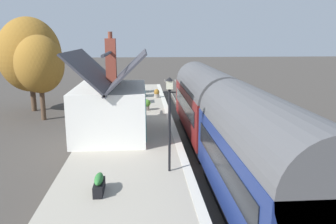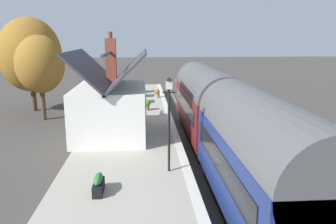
{
  "view_description": "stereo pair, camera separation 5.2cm",
  "coord_description": "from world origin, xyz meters",
  "px_view_note": "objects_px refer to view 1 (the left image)",
  "views": [
    {
      "loc": [
        -21.69,
        2.93,
        6.14
      ],
      "look_at": [
        -2.66,
        1.5,
        1.86
      ],
      "focal_mm": 36.39,
      "sensor_mm": 36.0,
      "label": 1
    },
    {
      "loc": [
        -21.7,
        2.88,
        6.14
      ],
      "look_at": [
        -2.66,
        1.5,
        1.86
      ],
      "focal_mm": 36.39,
      "sensor_mm": 36.0,
      "label": 2
    }
  ],
  "objects_px": {
    "planter_corner_building": "(111,95)",
    "planter_edge_far": "(146,104)",
    "tree_behind_building": "(30,55)",
    "planter_bench_left": "(129,89)",
    "planter_bench_right": "(99,184)",
    "planter_edge_near": "(157,93)",
    "station_building": "(111,108)",
    "lamp_post_platform": "(169,107)",
    "train": "(224,121)",
    "bench_platform_end": "(143,91)",
    "tree_far_left": "(40,64)",
    "bench_near_building": "(141,97)",
    "bench_by_lamp": "(143,87)"
  },
  "relations": [
    {
      "from": "train",
      "to": "planter_corner_building",
      "type": "distance_m",
      "value": 15.3
    },
    {
      "from": "planter_bench_right",
      "to": "station_building",
      "type": "bearing_deg",
      "value": 1.37
    },
    {
      "from": "bench_by_lamp",
      "to": "lamp_post_platform",
      "type": "height_order",
      "value": "lamp_post_platform"
    },
    {
      "from": "planter_bench_left",
      "to": "planter_corner_building",
      "type": "distance_m",
      "value": 3.79
    },
    {
      "from": "lamp_post_platform",
      "to": "tree_far_left",
      "type": "distance_m",
      "value": 15.23
    },
    {
      "from": "planter_edge_near",
      "to": "planter_corner_building",
      "type": "relative_size",
      "value": 0.97
    },
    {
      "from": "train",
      "to": "bench_platform_end",
      "type": "bearing_deg",
      "value": 14.38
    },
    {
      "from": "planter_corner_building",
      "to": "planter_edge_far",
      "type": "relative_size",
      "value": 0.97
    },
    {
      "from": "bench_platform_end",
      "to": "planter_edge_far",
      "type": "relative_size",
      "value": 1.75
    },
    {
      "from": "bench_by_lamp",
      "to": "planter_bench_right",
      "type": "height_order",
      "value": "bench_by_lamp"
    },
    {
      "from": "station_building",
      "to": "planter_edge_far",
      "type": "bearing_deg",
      "value": -17.68
    },
    {
      "from": "station_building",
      "to": "planter_corner_building",
      "type": "distance_m",
      "value": 11.15
    },
    {
      "from": "planter_bench_right",
      "to": "train",
      "type": "bearing_deg",
      "value": -50.79
    },
    {
      "from": "bench_near_building",
      "to": "train",
      "type": "bearing_deg",
      "value": -161.38
    },
    {
      "from": "tree_far_left",
      "to": "bench_platform_end",
      "type": "bearing_deg",
      "value": -57.86
    },
    {
      "from": "tree_far_left",
      "to": "bench_near_building",
      "type": "bearing_deg",
      "value": -76.61
    },
    {
      "from": "station_building",
      "to": "planter_edge_near",
      "type": "bearing_deg",
      "value": -14.59
    },
    {
      "from": "train",
      "to": "station_building",
      "type": "distance_m",
      "value": 6.19
    },
    {
      "from": "train",
      "to": "station_building",
      "type": "height_order",
      "value": "station_building"
    },
    {
      "from": "planter_edge_near",
      "to": "tree_far_left",
      "type": "distance_m",
      "value": 9.93
    },
    {
      "from": "bench_by_lamp",
      "to": "planter_bench_left",
      "type": "height_order",
      "value": "bench_by_lamp"
    },
    {
      "from": "planter_edge_far",
      "to": "planter_corner_building",
      "type": "bearing_deg",
      "value": 31.12
    },
    {
      "from": "bench_platform_end",
      "to": "lamp_post_platform",
      "type": "xyz_separation_m",
      "value": [
        -17.36,
        -0.96,
        2.14
      ]
    },
    {
      "from": "planter_bench_right",
      "to": "planter_edge_near",
      "type": "bearing_deg",
      "value": -8.54
    },
    {
      "from": "bench_platform_end",
      "to": "bench_near_building",
      "type": "bearing_deg",
      "value": 176.39
    },
    {
      "from": "tree_behind_building",
      "to": "planter_bench_right",
      "type": "bearing_deg",
      "value": -156.86
    },
    {
      "from": "planter_bench_right",
      "to": "planter_edge_near",
      "type": "relative_size",
      "value": 1.36
    },
    {
      "from": "planter_bench_right",
      "to": "tree_far_left",
      "type": "height_order",
      "value": "tree_far_left"
    },
    {
      "from": "train",
      "to": "planter_corner_building",
      "type": "bearing_deg",
      "value": 25.5
    },
    {
      "from": "bench_near_building",
      "to": "tree_behind_building",
      "type": "xyz_separation_m",
      "value": [
        1.56,
        8.98,
        3.31
      ]
    },
    {
      "from": "train",
      "to": "bench_near_building",
      "type": "relative_size",
      "value": 13.62
    },
    {
      "from": "lamp_post_platform",
      "to": "tree_behind_building",
      "type": "height_order",
      "value": "tree_behind_building"
    },
    {
      "from": "train",
      "to": "bench_platform_end",
      "type": "relative_size",
      "value": 13.6
    },
    {
      "from": "planter_edge_near",
      "to": "tree_far_left",
      "type": "xyz_separation_m",
      "value": [
        -3.97,
        8.63,
        2.89
      ]
    },
    {
      "from": "tree_far_left",
      "to": "tree_behind_building",
      "type": "bearing_deg",
      "value": 27.16
    },
    {
      "from": "train",
      "to": "tree_far_left",
      "type": "bearing_deg",
      "value": 48.31
    },
    {
      "from": "train",
      "to": "tree_behind_building",
      "type": "height_order",
      "value": "tree_behind_building"
    },
    {
      "from": "planter_bench_left",
      "to": "tree_behind_building",
      "type": "height_order",
      "value": "tree_behind_building"
    },
    {
      "from": "planter_bench_left",
      "to": "planter_edge_far",
      "type": "bearing_deg",
      "value": -169.85
    },
    {
      "from": "station_building",
      "to": "train",
      "type": "bearing_deg",
      "value": -116.29
    },
    {
      "from": "bench_near_building",
      "to": "planter_corner_building",
      "type": "relative_size",
      "value": 1.79
    },
    {
      "from": "bench_platform_end",
      "to": "planter_bench_right",
      "type": "xyz_separation_m",
      "value": [
        -19.1,
        1.6,
        -0.16
      ]
    },
    {
      "from": "bench_platform_end",
      "to": "planter_bench_left",
      "type": "xyz_separation_m",
      "value": [
        2.56,
        1.33,
        -0.17
      ]
    },
    {
      "from": "tree_behind_building",
      "to": "planter_bench_left",
      "type": "bearing_deg",
      "value": -63.19
    },
    {
      "from": "planter_bench_left",
      "to": "station_building",
      "type": "bearing_deg",
      "value": 178.27
    },
    {
      "from": "station_building",
      "to": "lamp_post_platform",
      "type": "bearing_deg",
      "value": -153.1
    },
    {
      "from": "tree_behind_building",
      "to": "planter_corner_building",
      "type": "bearing_deg",
      "value": -85.89
    },
    {
      "from": "station_building",
      "to": "lamp_post_platform",
      "type": "height_order",
      "value": "station_building"
    },
    {
      "from": "bench_platform_end",
      "to": "planter_corner_building",
      "type": "xyz_separation_m",
      "value": [
        -0.95,
        2.79,
        -0.19
      ]
    },
    {
      "from": "planter_corner_building",
      "to": "planter_bench_left",
      "type": "bearing_deg",
      "value": -22.67
    }
  ]
}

